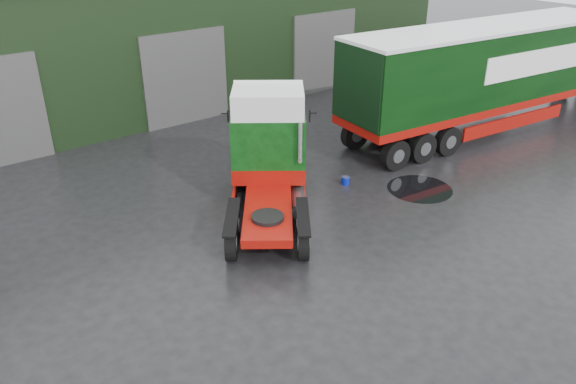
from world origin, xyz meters
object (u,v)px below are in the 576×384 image
object	(u,v)px
wash_bucket	(345,181)
warehouse	(125,30)
hero_tractor	(268,165)
lorry_right	(483,80)

from	to	relation	value
wash_bucket	warehouse	bearing A→B (deg)	94.23
hero_tractor	wash_bucket	world-z (taller)	hero_tractor
wash_bucket	lorry_right	bearing A→B (deg)	2.66
hero_tractor	wash_bucket	xyz separation A→B (m)	(3.61, 0.42, -1.74)
hero_tractor	lorry_right	size ratio (longest dim) A/B	0.35
lorry_right	wash_bucket	distance (m)	8.29
wash_bucket	hero_tractor	bearing A→B (deg)	-173.42
hero_tractor	wash_bucket	bearing A→B (deg)	43.73
warehouse	lorry_right	bearing A→B (deg)	-58.20
warehouse	wash_bucket	xyz separation A→B (m)	(1.12, -15.08, -3.02)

